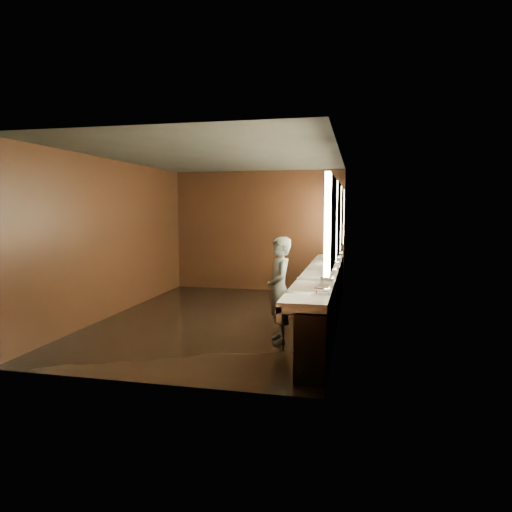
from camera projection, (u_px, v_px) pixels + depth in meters
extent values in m
plane|color=black|center=(221.00, 319.00, 7.98)|extent=(6.00, 6.00, 0.00)
cube|color=#2D2D2B|center=(220.00, 157.00, 7.68)|extent=(4.00, 6.00, 0.02)
cube|color=black|center=(258.00, 231.00, 10.74)|extent=(4.00, 0.02, 2.80)
cube|color=black|center=(139.00, 258.00, 4.92)|extent=(4.00, 0.02, 2.80)
cube|color=black|center=(115.00, 238.00, 8.26)|extent=(0.02, 6.00, 2.80)
cube|color=black|center=(339.00, 241.00, 7.40)|extent=(0.02, 6.00, 2.80)
cube|color=black|center=(327.00, 301.00, 7.54)|extent=(0.36, 5.40, 0.81)
cube|color=white|center=(321.00, 274.00, 7.51)|extent=(0.55, 5.40, 0.12)
cube|color=white|center=(306.00, 278.00, 7.57)|extent=(0.06, 5.40, 0.18)
cylinder|color=silver|center=(322.00, 289.00, 5.32)|extent=(0.18, 0.04, 0.04)
cylinder|color=silver|center=(327.00, 278.00, 6.18)|extent=(0.18, 0.04, 0.04)
cylinder|color=silver|center=(331.00, 270.00, 7.03)|extent=(0.18, 0.04, 0.04)
cylinder|color=silver|center=(334.00, 263.00, 7.89)|extent=(0.18, 0.04, 0.04)
cylinder|color=silver|center=(336.00, 258.00, 8.74)|extent=(0.18, 0.04, 0.04)
cylinder|color=silver|center=(338.00, 253.00, 9.59)|extent=(0.18, 0.04, 0.04)
cube|color=#FFF4BE|center=(328.00, 225.00, 5.04)|extent=(0.06, 0.22, 1.15)
cube|color=white|center=(333.00, 223.00, 5.81)|extent=(0.03, 1.32, 1.15)
cube|color=#FFF4BE|center=(335.00, 221.00, 6.59)|extent=(0.06, 0.23, 1.15)
cube|color=white|center=(338.00, 220.00, 7.36)|extent=(0.03, 1.32, 1.15)
cube|color=#FFF4BE|center=(339.00, 218.00, 8.14)|extent=(0.06, 0.23, 1.15)
cube|color=white|center=(342.00, 218.00, 8.92)|extent=(0.03, 1.32, 1.15)
cube|color=#FFF4BE|center=(342.00, 217.00, 9.70)|extent=(0.06, 0.22, 1.15)
imported|color=#88B6CB|center=(279.00, 290.00, 6.56)|extent=(0.51, 0.64, 1.53)
cylinder|color=black|center=(311.00, 309.00, 7.49)|extent=(0.48, 0.48, 0.57)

